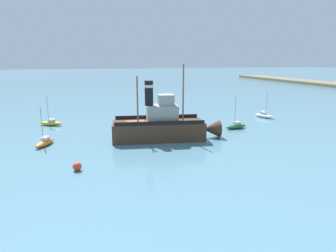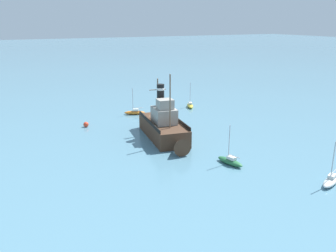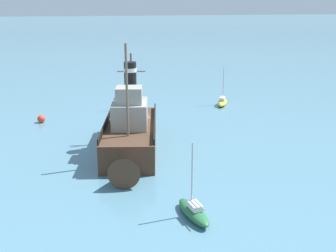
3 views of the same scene
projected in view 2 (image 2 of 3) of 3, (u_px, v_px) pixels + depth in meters
ground_plane at (160, 131)px, 55.95m from camera, size 600.00×600.00×0.00m
old_tugboat at (164, 127)px, 52.12m from camera, size 6.21×14.75×9.90m
sailboat_orange at (135, 112)px, 65.79m from camera, size 3.91×2.58×4.90m
sailboat_white at (331, 181)px, 37.84m from camera, size 3.93×2.46×4.90m
sailboat_green at (230, 161)px, 43.07m from camera, size 1.84×3.94×4.90m
sailboat_yellow at (190, 105)px, 71.20m from camera, size 2.52×3.92×4.90m
mooring_buoy at (86, 124)px, 58.13m from camera, size 0.85×0.85×0.85m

